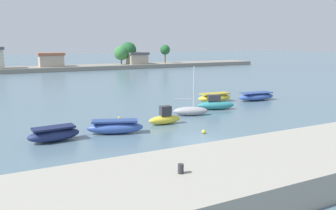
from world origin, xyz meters
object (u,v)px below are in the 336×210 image
moored_boat_1 (115,127)px  mooring_buoy_0 (204,132)px  moored_boat_5 (215,98)px  moored_boat_3 (191,111)px  moored_boat_0 (54,134)px  moored_boat_4 (216,104)px  moored_boat_2 (165,118)px  mooring_buoy_1 (119,118)px  mooring_bollard (181,169)px  moored_boat_6 (256,96)px

moored_boat_1 → mooring_buoy_0: 7.62m
moored_boat_1 → moored_boat_5: moored_boat_1 is taller
moored_boat_3 → moored_boat_5: 9.06m
moored_boat_0 → moored_boat_4: 19.26m
moored_boat_0 → moored_boat_1: bearing=-5.4°
moored_boat_2 → moored_boat_4: bearing=25.9°
moored_boat_3 → moored_boat_4: moored_boat_3 is taller
mooring_buoy_1 → mooring_bollard: bearing=-99.5°
mooring_buoy_0 → moored_boat_0: bearing=163.8°
moored_boat_5 → moored_boat_6: (5.58, -1.67, -0.02)m
moored_boat_3 → moored_boat_2: bearing=-130.1°
mooring_bollard → mooring_buoy_1: 19.10m
moored_boat_2 → moored_boat_0: bearing=-171.8°
mooring_bollard → moored_boat_0: bearing=105.9°
moored_boat_2 → moored_boat_5: size_ratio=0.67×
moored_boat_6 → mooring_buoy_0: size_ratio=16.90×
moored_boat_1 → moored_boat_5: bearing=48.3°
moored_boat_5 → moored_boat_6: size_ratio=0.88×
mooring_bollard → mooring_buoy_0: (7.90, 10.29, -1.69)m
mooring_buoy_0 → moored_boat_3: bearing=68.4°
moored_boat_0 → moored_boat_1: 5.01m
moored_boat_6 → moored_boat_3: bearing=-158.0°
moored_boat_1 → mooring_bollard: bearing=-75.1°
moored_boat_2 → moored_boat_4: moored_boat_2 is taller
moored_boat_6 → moored_boat_2: bearing=-155.2°
moored_boat_4 → moored_boat_5: bearing=77.0°
moored_boat_1 → mooring_buoy_1: size_ratio=19.36×
mooring_buoy_1 → moored_boat_1: bearing=-112.1°
mooring_bollard → moored_boat_1: size_ratio=0.09×
moored_boat_0 → moored_boat_1: size_ratio=0.83×
moored_boat_0 → mooring_buoy_1: 8.69m
moored_boat_2 → moored_boat_6: size_ratio=0.59×
moored_boat_2 → mooring_buoy_1: size_ratio=12.63×
mooring_bollard → mooring_buoy_1: mooring_bollard is taller
moored_boat_1 → moored_boat_6: size_ratio=0.90×
mooring_bollard → mooring_buoy_1: bearing=80.5°
moored_boat_0 → moored_boat_2: (10.29, 1.06, 0.05)m
moored_boat_4 → mooring_buoy_0: (-6.86, -8.15, -0.45)m
moored_boat_2 → moored_boat_5: 13.76m
moored_boat_0 → moored_boat_5: 23.32m
moored_boat_2 → moored_boat_6: bearing=22.9°
moored_boat_0 → moored_boat_5: (21.50, 9.04, -0.02)m
moored_boat_2 → mooring_buoy_0: bearing=-68.9°
mooring_bollard → moored_boat_2: (6.38, 14.78, -1.25)m
moored_boat_3 → mooring_buoy_1: 7.63m
moored_boat_1 → mooring_buoy_0: (6.81, -3.40, -0.41)m
moored_boat_2 → moored_boat_5: moored_boat_2 is taller
moored_boat_0 → mooring_buoy_0: size_ratio=12.60×
moored_boat_6 → mooring_buoy_1: moored_boat_6 is taller
mooring_buoy_0 → moored_boat_4: bearing=49.9°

